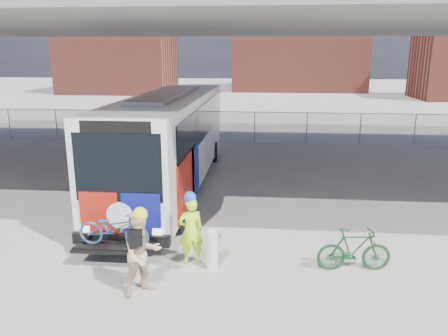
# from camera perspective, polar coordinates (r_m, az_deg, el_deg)

# --- Properties ---
(ground) EXTENTS (160.00, 160.00, 0.00)m
(ground) POSITION_cam_1_polar(r_m,az_deg,el_deg) (14.19, -1.46, -6.24)
(ground) COLOR #9E9991
(ground) RESTS_ON ground
(bus) EXTENTS (2.67, 12.96, 3.69)m
(bus) POSITION_cam_1_polar(r_m,az_deg,el_deg) (16.82, -7.08, 4.44)
(bus) COLOR silver
(bus) RESTS_ON ground
(overpass) EXTENTS (40.00, 16.00, 7.95)m
(overpass) POSITION_cam_1_polar(r_m,az_deg,el_deg) (17.29, 0.07, 19.59)
(overpass) COLOR #605E59
(overpass) RESTS_ON ground
(chainlink_fence) EXTENTS (30.00, 0.06, 30.00)m
(chainlink_fence) POSITION_cam_1_polar(r_m,az_deg,el_deg) (25.47, 1.76, 6.46)
(chainlink_fence) COLOR gray
(chainlink_fence) RESTS_ON ground
(brick_buildings) EXTENTS (54.00, 22.00, 12.00)m
(brick_buildings) POSITION_cam_1_polar(r_m,az_deg,el_deg) (61.38, 5.26, 14.97)
(brick_buildings) COLOR maroon
(brick_buildings) RESTS_ON ground
(smokestack) EXTENTS (2.20, 2.20, 25.00)m
(smokestack) POSITION_cam_1_polar(r_m,az_deg,el_deg) (69.67, 16.71, 20.25)
(smokestack) COLOR maroon
(smokestack) RESTS_ON ground
(bollard) EXTENTS (0.28, 0.28, 1.07)m
(bollard) POSITION_cam_1_polar(r_m,az_deg,el_deg) (10.66, -1.59, -10.27)
(bollard) COLOR silver
(bollard) RESTS_ON ground
(cyclist_hivis) EXTENTS (0.73, 0.61, 1.88)m
(cyclist_hivis) POSITION_cam_1_polar(r_m,az_deg,el_deg) (10.83, -4.36, -7.99)
(cyclist_hivis) COLOR #C6FF1A
(cyclist_hivis) RESTS_ON ground
(cyclist_tan) EXTENTS (1.11, 1.09, 1.99)m
(cyclist_tan) POSITION_cam_1_polar(r_m,az_deg,el_deg) (9.66, -10.65, -10.92)
(cyclist_tan) COLOR #D3B487
(cyclist_tan) RESTS_ON ground
(bike_parked) EXTENTS (1.81, 0.66, 1.06)m
(bike_parked) POSITION_cam_1_polar(r_m,az_deg,el_deg) (11.05, 16.62, -10.21)
(bike_parked) COLOR #164521
(bike_parked) RESTS_ON ground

